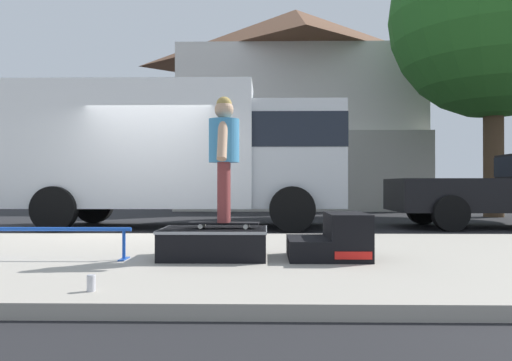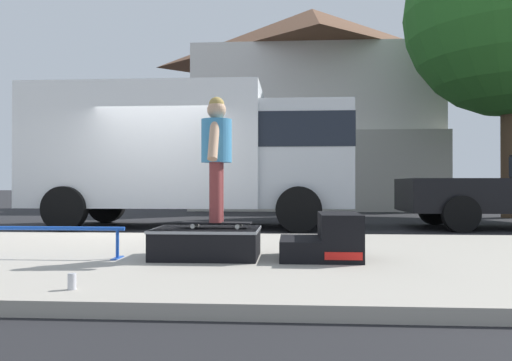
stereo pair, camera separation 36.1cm
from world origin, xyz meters
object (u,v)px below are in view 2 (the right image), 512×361
at_px(skate_box, 207,242).
at_px(grind_rail, 52,234).
at_px(kicker_ramp, 327,240).
at_px(skater_kid, 217,148).
at_px(soda_can, 72,282).
at_px(box_truck, 192,150).
at_px(skateboard, 217,223).

relative_size(skate_box, grind_rail, 0.71).
height_order(kicker_ramp, grind_rail, kicker_ramp).
distance_m(grind_rail, skater_kid, 2.06).
bearing_deg(soda_can, grind_rail, 119.99).
relative_size(skate_box, skater_kid, 0.83).
height_order(grind_rail, skater_kid, skater_kid).
xyz_separation_m(skater_kid, soda_can, (-0.87, -1.80, -1.16)).
height_order(soda_can, box_truck, box_truck).
bearing_deg(grind_rail, skateboard, 4.62).
xyz_separation_m(skateboard, skater_kid, (0.00, 0.00, 0.84)).
distance_m(kicker_ramp, skateboard, 1.24).
xyz_separation_m(skate_box, skater_kid, (0.11, 0.01, 1.04)).
bearing_deg(skater_kid, box_truck, 103.72).
bearing_deg(kicker_ramp, box_truck, 114.97).
xyz_separation_m(grind_rail, skater_kid, (1.82, 0.15, 0.95)).
bearing_deg(kicker_ramp, soda_can, -139.50).
relative_size(skate_box, box_truck, 0.17).
height_order(grind_rail, skateboard, skateboard).
xyz_separation_m(skate_box, soda_can, (-0.76, -1.79, -0.11)).
bearing_deg(skate_box, box_truck, 102.64).
height_order(kicker_ramp, soda_can, kicker_ramp).
height_order(grind_rail, box_truck, box_truck).
relative_size(grind_rail, box_truck, 0.24).
bearing_deg(box_truck, skater_kid, -76.28).
distance_m(grind_rail, skateboard, 1.83).
distance_m(skate_box, soda_can, 1.95).
height_order(skateboard, skater_kid, skater_kid).
relative_size(grind_rail, skateboard, 2.08).
bearing_deg(box_truck, soda_can, -86.26).
relative_size(skater_kid, box_truck, 0.20).
xyz_separation_m(skate_box, skateboard, (0.11, 0.01, 0.21)).
bearing_deg(kicker_ramp, skater_kid, 179.33).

